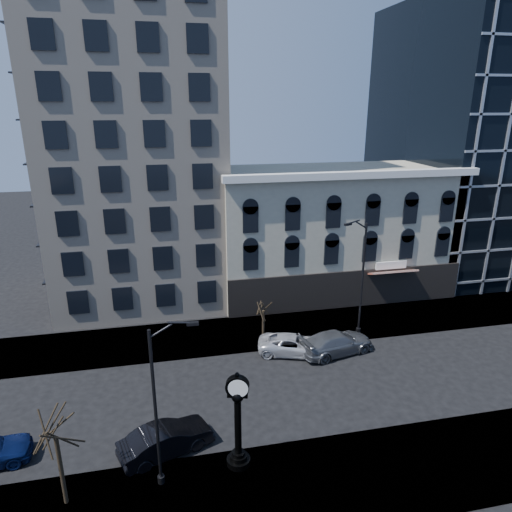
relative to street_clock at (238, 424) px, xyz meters
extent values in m
plane|color=black|center=(1.03, 6.00, -2.58)|extent=(160.00, 160.00, 0.00)
cube|color=gray|center=(1.03, 14.00, -2.52)|extent=(160.00, 6.00, 0.12)
cube|color=gray|center=(1.03, -2.00, -2.52)|extent=(160.00, 6.00, 0.12)
cube|color=beige|center=(-4.97, 25.00, 16.42)|extent=(15.00, 15.00, 38.00)
cube|color=#B9B298|center=(13.03, 22.00, 3.42)|extent=(22.00, 10.00, 12.00)
cube|color=white|center=(13.03, 16.80, 9.62)|extent=(22.60, 0.80, 0.60)
cube|color=black|center=(13.03, 16.95, -0.78)|extent=(22.00, 0.30, 3.60)
cube|color=maroon|center=(17.03, 16.40, 0.82)|extent=(4.50, 1.18, 0.55)
cube|color=black|center=(33.03, 27.00, 11.42)|extent=(20.00, 20.00, 28.00)
cylinder|color=black|center=(0.00, 0.00, -2.30)|extent=(1.24, 1.24, 0.34)
cylinder|color=black|center=(0.00, 0.00, -2.02)|extent=(0.90, 0.90, 0.22)
cylinder|color=black|center=(0.00, 0.00, -1.81)|extent=(0.67, 0.67, 0.18)
cylinder|color=black|center=(0.00, 0.00, -0.10)|extent=(0.36, 0.36, 3.26)
sphere|color=black|center=(0.00, 0.00, 1.64)|extent=(0.63, 0.63, 0.63)
cube|color=black|center=(0.00, 0.00, 1.75)|extent=(1.04, 0.50, 0.28)
cylinder|color=black|center=(0.00, 0.00, 2.20)|extent=(1.22, 0.65, 1.17)
cylinder|color=white|center=(0.00, -0.19, 2.20)|extent=(0.96, 0.28, 0.99)
cylinder|color=white|center=(0.00, 0.19, 2.20)|extent=(0.96, 0.28, 0.99)
sphere|color=black|center=(0.00, 0.00, 2.87)|extent=(0.22, 0.22, 0.22)
cylinder|color=black|center=(-3.94, -0.45, 1.74)|extent=(0.16, 0.16, 8.40)
cylinder|color=black|center=(-3.94, -0.45, -2.27)|extent=(0.35, 0.35, 0.39)
cube|color=black|center=(-2.08, -0.53, 6.09)|extent=(0.55, 0.24, 0.14)
cylinder|color=black|center=(11.96, 12.00, 2.15)|extent=(0.17, 0.17, 9.22)
cylinder|color=black|center=(11.96, 12.00, -2.25)|extent=(0.39, 0.39, 0.43)
cube|color=black|center=(10.05, 11.30, 6.92)|extent=(0.64, 0.43, 0.15)
cylinder|color=#302518|center=(-8.31, -0.73, -0.62)|extent=(0.20, 0.20, 3.69)
cylinder|color=#302518|center=(4.30, 13.19, -1.38)|extent=(0.22, 0.22, 2.18)
imported|color=black|center=(-3.62, 1.70, -1.76)|extent=(5.30, 3.43, 1.65)
imported|color=silver|center=(5.91, 10.20, -1.86)|extent=(5.69, 3.91, 1.44)
imported|color=#595B60|center=(9.12, 9.62, -1.74)|extent=(6.21, 3.63, 1.69)
camera|label=1|loc=(-3.03, -18.79, 15.30)|focal=32.00mm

